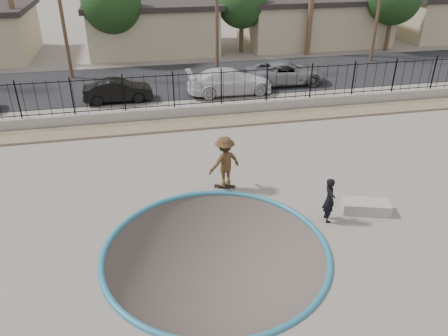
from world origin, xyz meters
The scene contains 19 objects.
ground centered at (0.00, 12.00, -1.10)m, with size 120.00×120.00×2.20m, color gray.
bowl_pit centered at (0.00, -1.00, 0.00)m, with size 6.84×6.84×1.80m, color #4B4039, non-canonical shape.
coping_ring centered at (0.00, -1.00, 0.00)m, with size 7.04×7.04×0.20m, color teal.
rock_strip centered at (0.00, 9.20, 0.06)m, with size 42.00×1.60×0.11m, color #957F61.
retaining_wall centered at (0.00, 10.30, 0.30)m, with size 42.00×0.45×0.60m, color gray.
fence centered at (0.00, 10.30, 1.50)m, with size 40.00×0.04×1.80m.
street centered at (0.00, 17.00, 0.02)m, with size 90.00×8.00×0.04m, color black.
house_center centered at (0.00, 26.50, 1.97)m, with size 10.60×8.60×3.90m.
house_east centered at (14.00, 26.50, 1.97)m, with size 12.60×8.60×3.90m.
utility_pole_left centered at (-6.00, 19.00, 4.70)m, with size 1.70×0.24×9.00m.
street_tree_left centered at (-3.00, 23.00, 4.19)m, with size 4.32×4.32×6.36m.
street_tree_mid centered at (7.00, 24.00, 3.84)m, with size 3.96×3.96×5.83m.
skater centered at (1.06, 2.68, 1.00)m, with size 1.30×0.74×2.01m, color brown.
skateboard centered at (1.06, 2.68, 0.06)m, with size 0.82×0.42×0.07m.
videographer centered at (4.00, -0.14, 0.80)m, with size 0.58×0.38×1.59m, color black.
concrete_ledge centered at (5.53, 0.06, 0.20)m, with size 1.60×0.70×0.40m, color #A29D90.
car_b centered at (-2.89, 13.53, 0.67)m, with size 1.35×3.88×1.28m, color black.
car_c centered at (3.71, 13.59, 0.78)m, with size 2.10×5.16×1.50m, color white.
car_d centered at (7.65, 14.77, 0.75)m, with size 2.36×5.12×1.42m, color gray.
Camera 1 is at (-1.95, -11.38, 8.53)m, focal length 35.00 mm.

